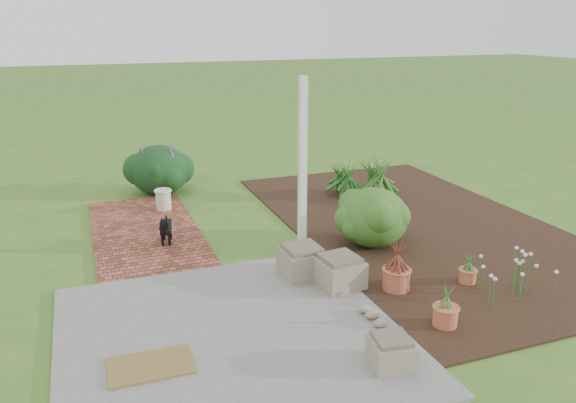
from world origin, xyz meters
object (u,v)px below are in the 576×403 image
object	(u,v)px
stone_trough_near	(391,353)
cream_ceramic_urn	(163,200)
black_dog	(166,227)
evergreen_shrub	(373,216)

from	to	relation	value
stone_trough_near	cream_ceramic_urn	xyz separation A→B (m)	(-1.32, 5.47, 0.05)
stone_trough_near	black_dog	size ratio (longest dim) A/B	0.80
evergreen_shrub	stone_trough_near	bearing A→B (deg)	-115.45
stone_trough_near	evergreen_shrub	world-z (taller)	evergreen_shrub
stone_trough_near	black_dog	distance (m)	4.16
cream_ceramic_urn	evergreen_shrub	size ratio (longest dim) A/B	0.34
black_dog	evergreen_shrub	xyz separation A→B (m)	(2.86, -1.06, 0.17)
black_dog	evergreen_shrub	size ratio (longest dim) A/B	0.48
stone_trough_near	cream_ceramic_urn	world-z (taller)	cream_ceramic_urn
black_dog	evergreen_shrub	distance (m)	3.05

